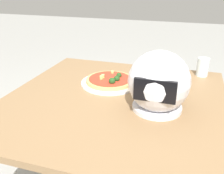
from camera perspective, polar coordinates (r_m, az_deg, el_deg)
The scene contains 5 objects.
dining_table at distance 1.30m, azimuth 0.54°, elevation -5.35°, with size 1.08×1.09×0.71m.
pizza_plate at distance 1.43m, azimuth -0.49°, elevation 0.97°, with size 0.32×0.32×0.01m, color white.
pizza at distance 1.42m, azimuth -0.42°, elevation 1.60°, with size 0.27×0.27×0.05m.
motorcycle_helmet at distance 1.13m, azimuth 10.53°, elevation 0.98°, with size 0.27×0.27×0.27m.
drinking_glass at distance 1.63m, azimuth 19.83°, elevation 4.27°, with size 0.07×0.07×0.11m, color silver.
Camera 1 is at (-0.33, 1.09, 1.27)m, focal length 40.43 mm.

